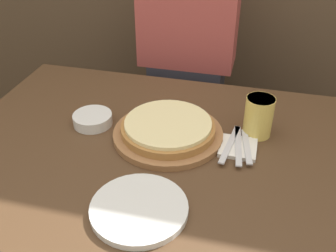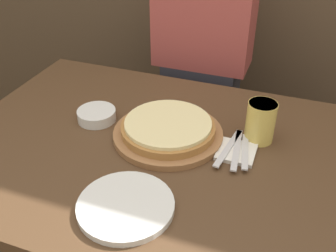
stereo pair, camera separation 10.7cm
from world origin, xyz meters
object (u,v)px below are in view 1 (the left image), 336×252
(spoon, at_px, (247,146))
(pizza_on_board, at_px, (168,130))
(fork, at_px, (230,144))
(diner_person, at_px, (187,74))
(beer_glass, at_px, (259,115))
(dinner_plate, at_px, (139,209))
(side_bowl, at_px, (93,119))
(dinner_knife, at_px, (238,145))

(spoon, bearing_deg, pizza_on_board, 177.28)
(pizza_on_board, distance_m, fork, 0.19)
(diner_person, bearing_deg, fork, -67.45)
(beer_glass, distance_m, dinner_plate, 0.49)
(pizza_on_board, xyz_separation_m, fork, (0.19, -0.01, -0.01))
(beer_glass, bearing_deg, dinner_plate, -122.21)
(diner_person, bearing_deg, dinner_plate, -85.60)
(dinner_plate, xyz_separation_m, spoon, (0.24, 0.31, 0.01))
(pizza_on_board, distance_m, diner_person, 0.62)
(beer_glass, bearing_deg, fork, -127.34)
(spoon, bearing_deg, side_bowl, 177.45)
(dinner_plate, height_order, diner_person, diner_person)
(dinner_knife, distance_m, spoon, 0.02)
(side_bowl, xyz_separation_m, diner_person, (0.19, 0.60, -0.10))
(pizza_on_board, bearing_deg, dinner_knife, -3.03)
(spoon, bearing_deg, fork, 180.00)
(side_bowl, height_order, fork, side_bowl)
(dinner_knife, height_order, spoon, same)
(dinner_plate, xyz_separation_m, side_bowl, (-0.27, 0.34, 0.01))
(dinner_plate, distance_m, fork, 0.37)
(side_bowl, bearing_deg, dinner_plate, -51.79)
(pizza_on_board, bearing_deg, dinner_plate, -88.49)
(dinner_knife, height_order, diner_person, diner_person)
(dinner_plate, distance_m, side_bowl, 0.43)
(dinner_plate, relative_size, diner_person, 0.18)
(dinner_plate, relative_size, side_bowl, 1.91)
(beer_glass, bearing_deg, dinner_knife, -116.63)
(side_bowl, relative_size, fork, 0.64)
(beer_glass, relative_size, diner_person, 0.10)
(dinner_knife, bearing_deg, fork, 180.00)
(beer_glass, xyz_separation_m, dinner_plate, (-0.26, -0.41, -0.06))
(dinner_knife, bearing_deg, pizza_on_board, 176.97)
(dinner_plate, height_order, spoon, dinner_plate)
(pizza_on_board, distance_m, side_bowl, 0.26)
(spoon, bearing_deg, beer_glass, 76.50)
(dinner_plate, bearing_deg, side_bowl, 128.21)
(pizza_on_board, relative_size, dinner_plate, 1.41)
(pizza_on_board, height_order, diner_person, diner_person)
(dinner_knife, relative_size, spoon, 1.18)
(side_bowl, distance_m, fork, 0.45)
(side_bowl, distance_m, spoon, 0.50)
(pizza_on_board, relative_size, side_bowl, 2.69)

